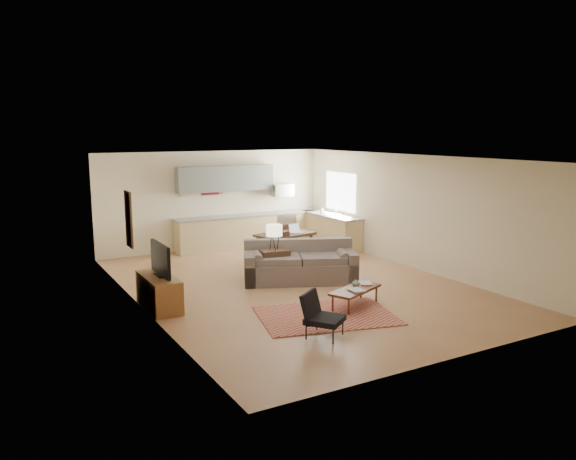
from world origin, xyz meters
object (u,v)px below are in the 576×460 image
tv_credenza (159,292)px  console_table (274,266)px  dining_table (285,247)px  sofa (300,262)px  armchair (325,315)px  coffee_table (355,297)px

tv_credenza → console_table: size_ratio=1.87×
console_table → dining_table: size_ratio=0.50×
sofa → armchair: (-1.37, -3.08, -0.08)m
coffee_table → armchair: size_ratio=1.63×
armchair → console_table: size_ratio=1.01×
tv_credenza → console_table: console_table is taller
console_table → dining_table: 1.93m
tv_credenza → coffee_table: bearing=-28.1°
coffee_table → console_table: 2.36m
console_table → dining_table: dining_table is taller
coffee_table → console_table: size_ratio=1.66×
armchair → coffee_table: bearing=1.8°
armchair → dining_table: 5.29m
dining_table → sofa: bearing=-120.6°
console_table → armchair: bearing=-94.9°
sofa → dining_table: (0.64, 1.82, -0.08)m
sofa → console_table: 0.56m
coffee_table → tv_credenza: bearing=128.5°
coffee_table → dining_table: bearing=57.0°
sofa → armchair: size_ratio=3.49×
armchair → sofa: bearing=30.4°
coffee_table → armchair: bearing=-166.0°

